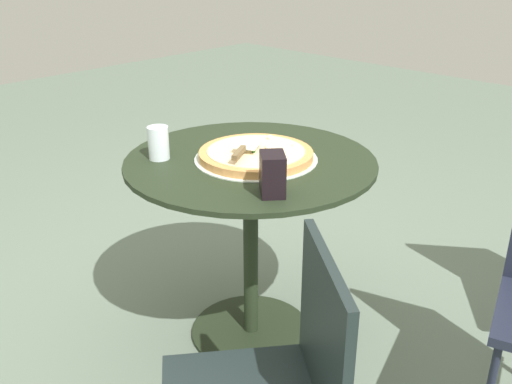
{
  "coord_description": "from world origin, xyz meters",
  "views": [
    {
      "loc": [
        -1.38,
        -1.36,
        1.48
      ],
      "look_at": [
        0.01,
        -0.02,
        0.63
      ],
      "focal_mm": 40.8,
      "sensor_mm": 36.0,
      "label": 1
    }
  ],
  "objects_px": {
    "patio_table": "(251,208)",
    "pizza_on_tray": "(256,155)",
    "napkin_dispenser": "(273,174)",
    "pizza_server": "(243,149)",
    "drinking_cup": "(158,143)"
  },
  "relations": [
    {
      "from": "pizza_server",
      "to": "drinking_cup",
      "type": "xyz_separation_m",
      "value": [
        -0.17,
        0.26,
        0.0
      ]
    },
    {
      "from": "drinking_cup",
      "to": "patio_table",
      "type": "bearing_deg",
      "value": -46.7
    },
    {
      "from": "patio_table",
      "to": "pizza_on_tray",
      "type": "bearing_deg",
      "value": -54.79
    },
    {
      "from": "patio_table",
      "to": "drinking_cup",
      "type": "height_order",
      "value": "drinking_cup"
    },
    {
      "from": "patio_table",
      "to": "drinking_cup",
      "type": "distance_m",
      "value": 0.41
    },
    {
      "from": "drinking_cup",
      "to": "napkin_dispenser",
      "type": "distance_m",
      "value": 0.5
    },
    {
      "from": "pizza_on_tray",
      "to": "drinking_cup",
      "type": "height_order",
      "value": "drinking_cup"
    },
    {
      "from": "patio_table",
      "to": "napkin_dispenser",
      "type": "height_order",
      "value": "napkin_dispenser"
    },
    {
      "from": "patio_table",
      "to": "pizza_on_tray",
      "type": "xyz_separation_m",
      "value": [
        0.01,
        -0.02,
        0.21
      ]
    },
    {
      "from": "pizza_server",
      "to": "drinking_cup",
      "type": "distance_m",
      "value": 0.31
    },
    {
      "from": "napkin_dispenser",
      "to": "pizza_server",
      "type": "bearing_deg",
      "value": 15.97
    },
    {
      "from": "pizza_server",
      "to": "drinking_cup",
      "type": "height_order",
      "value": "drinking_cup"
    },
    {
      "from": "patio_table",
      "to": "napkin_dispenser",
      "type": "distance_m",
      "value": 0.41
    },
    {
      "from": "pizza_on_tray",
      "to": "napkin_dispenser",
      "type": "distance_m",
      "value": 0.31
    },
    {
      "from": "patio_table",
      "to": "pizza_server",
      "type": "distance_m",
      "value": 0.26
    }
  ]
}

